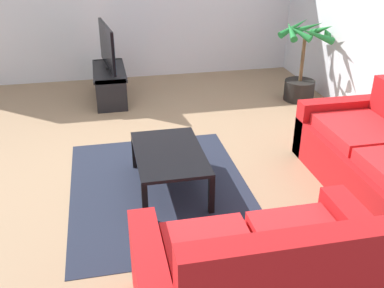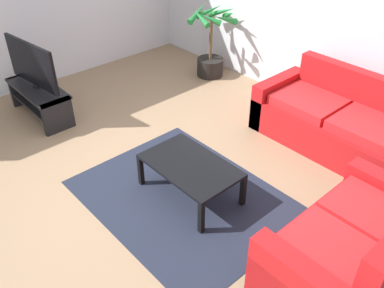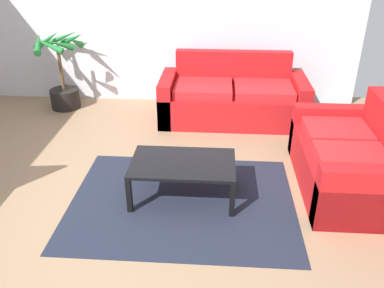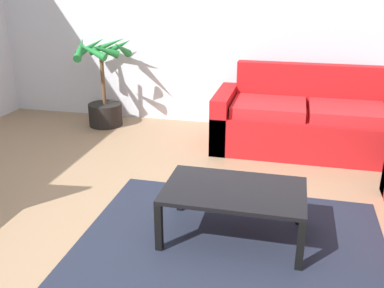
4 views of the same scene
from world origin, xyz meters
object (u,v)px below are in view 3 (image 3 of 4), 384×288
at_px(couch_main, 233,99).
at_px(couch_loveseat, 349,161).
at_px(coffee_table, 183,166).
at_px(potted_palm, 63,77).

distance_m(couch_main, couch_loveseat, 2.02).
relative_size(couch_main, coffee_table, 1.98).
height_order(couch_main, couch_loveseat, same).
xyz_separation_m(couch_main, couch_loveseat, (1.16, -1.65, -0.00)).
bearing_deg(couch_main, couch_loveseat, -55.02).
xyz_separation_m(couch_main, potted_palm, (-2.52, 0.28, 0.17)).
bearing_deg(coffee_table, couch_main, 74.99).
xyz_separation_m(couch_main, coffee_table, (-0.52, -1.96, 0.05)).
bearing_deg(potted_palm, coffee_table, -48.32).
relative_size(couch_loveseat, coffee_table, 1.53).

